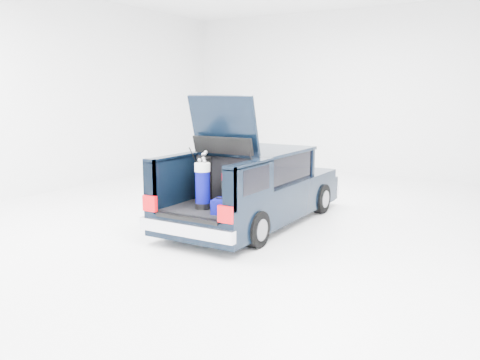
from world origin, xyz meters
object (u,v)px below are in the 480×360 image
Objects in this scene: red_suitcase at (233,189)px; black_golf_bag at (205,180)px; blue_golf_bag at (203,185)px; blue_duffel at (229,207)px; car at (256,188)px.

black_golf_bag reaches higher than red_suitcase.
black_golf_bag is at bearing 179.26° from red_suitcase.
blue_golf_bag is (0.21, -0.37, -0.02)m from black_golf_bag.
blue_duffel is (0.57, -0.10, -0.28)m from blue_golf_bag.
black_golf_bag is 0.96m from blue_duffel.
black_golf_bag is 1.05× the size of blue_golf_bag.
car is at bearing 58.48° from black_golf_bag.
red_suitcase is 0.65× the size of black_golf_bag.
blue_duffel is (0.50, -1.80, 0.05)m from car.
red_suitcase is at bearing 44.60° from blue_golf_bag.
blue_golf_bag reaches higher than blue_duffel.
blue_golf_bag is at bearing 160.41° from blue_duffel.
car reaches higher than black_golf_bag.
black_golf_bag is at bearing 139.31° from blue_duffel.
red_suitcase is (0.21, -1.19, 0.21)m from car.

